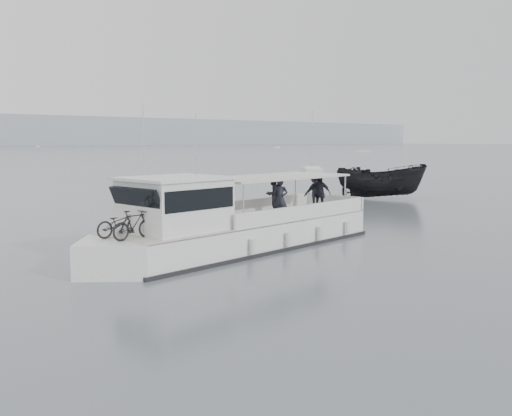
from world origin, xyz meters
TOP-DOWN VIEW (x-y plane):
  - ground at (0.00, 0.00)m, footprint 1400.00×1400.00m
  - tour_boat at (4.77, 0.84)m, footprint 14.15×5.21m
  - dark_motorboat at (26.01, 10.37)m, footprint 6.83×6.26m

SIDE VIEW (x-z plane):
  - ground at x=0.00m, z-range 0.00..0.00m
  - tour_boat at x=4.77m, z-range -1.98..3.91m
  - dark_motorboat at x=26.01m, z-range 0.00..2.61m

